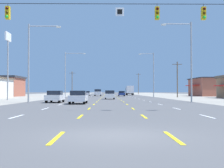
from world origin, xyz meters
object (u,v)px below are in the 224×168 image
Objects in this scene: suv_inner_left_farther at (98,92)px; sedan_inner_right_far at (122,94)px; box_truck_far_right_distant_a at (130,90)px; streetlight_left_row_1 at (67,71)px; sedan_inner_left_nearest at (78,97)px; streetlight_left_row_0 at (32,57)px; streetlight_right_row_0 at (188,56)px; sedan_far_left_near at (55,96)px; streetlight_right_row_1 at (152,72)px; sedan_far_left_midfar at (79,94)px; sedan_far_left_farthest at (87,93)px; pole_sign_left_row_1 at (8,49)px; hatchback_center_turn_mid at (110,95)px.

sedan_inner_right_far is at bearing -33.91° from suv_inner_left_farther.
box_truck_far_right_distant_a is 0.70× the size of streetlight_left_row_1.
box_truck_far_right_distant_a is at bearing 79.67° from sedan_inner_right_far.
streetlight_left_row_1 is (-6.11, 35.45, 5.27)m from sedan_inner_left_nearest.
box_truck_far_right_distant_a is 68.79m from streetlight_left_row_0.
streetlight_right_row_0 is at bearing -82.19° from sedan_inner_right_far.
sedan_far_left_near is 36.15m from streetlight_right_row_1.
sedan_far_left_midfar is 0.46× the size of streetlight_left_row_0.
sedan_far_left_farthest is at bearing 86.93° from streetlight_left_row_0.
pole_sign_left_row_1 reaches higher than sedan_far_left_near.
suv_inner_left_farther is 1.09× the size of sedan_far_left_farthest.
pole_sign_left_row_1 reaches higher than box_truck_far_right_distant_a.
sedan_far_left_near is 0.62× the size of box_truck_far_right_distant_a.
sedan_far_left_midfar is 0.43× the size of streetlight_left_row_1.
streetlight_left_row_1 is (-6.28, -19.58, 5.00)m from suv_inner_left_farther.
hatchback_center_turn_mid is at bearing -80.22° from sedan_far_left_farthest.
streetlight_right_row_1 is at bearing -85.50° from box_truck_far_right_distant_a.
hatchback_center_turn_mid is 35.85m from suv_inner_left_farther.
sedan_inner_left_nearest is at bearing -49.25° from sedan_far_left_near.
streetlight_right_row_1 is at bearing 69.31° from sedan_inner_left_nearest.
sedan_far_left_midfar and sedan_far_left_farthest have the same top height.
streetlight_left_row_1 is at bearing 74.00° from pole_sign_left_row_1.
sedan_inner_left_nearest is at bearing -90.17° from suv_inner_left_farther.
streetlight_right_row_0 is at bearing -90.09° from streetlight_right_row_1.
sedan_far_left_near is 1.00× the size of sedan_inner_right_far.
hatchback_center_turn_mid reaches higher than sedan_inner_left_nearest.
suv_inner_left_farther is (3.41, 51.26, 0.27)m from sedan_far_left_near.
streetlight_right_row_0 is (19.54, 0.00, 0.14)m from streetlight_left_row_0.
suv_inner_left_farther reaches higher than sedan_far_left_farthest.
sedan_inner_left_nearest is at bearing -163.42° from streetlight_right_row_0.
streetlight_right_row_0 is (13.18, -51.06, 4.76)m from suv_inner_left_farther.
box_truck_far_right_distant_a is (13.88, 11.76, 1.08)m from sedan_far_left_farthest.
sedan_far_left_farthest is 55.13m from streetlight_left_row_0.
suv_inner_left_farther is at bearing 82.90° from streetlight_left_row_0.
sedan_far_left_farthest is 0.46× the size of streetlight_left_row_0.
hatchback_center_turn_mid is 0.39× the size of streetlight_right_row_0.
pole_sign_left_row_1 reaches higher than streetlight_right_row_1.
suv_inner_left_farther is (-3.39, 35.69, 0.24)m from hatchback_center_turn_mid.
hatchback_center_turn_mid is 51.73m from box_truck_far_right_distant_a.
streetlight_left_row_1 reaches higher than sedan_far_left_farthest.
pole_sign_left_row_1 is at bearing 133.08° from sedan_far_left_near.
sedan_far_left_near is 16.99m from hatchback_center_turn_mid.
streetlight_left_row_0 reaches higher than sedan_far_left_midfar.
streetlight_right_row_0 is at bearing -58.29° from streetlight_left_row_1.
box_truck_far_right_distant_a is at bearing 94.50° from streetlight_right_row_1.
streetlight_left_row_1 reaches higher than sedan_inner_right_far.
streetlight_left_row_0 is at bearing -93.07° from sedan_far_left_farthest.
suv_inner_left_farther is 0.68× the size of box_truck_far_right_distant_a.
sedan_inner_right_far is at bearing 77.66° from sedan_far_left_near.
box_truck_far_right_distant_a is at bearing 75.82° from streetlight_left_row_0.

